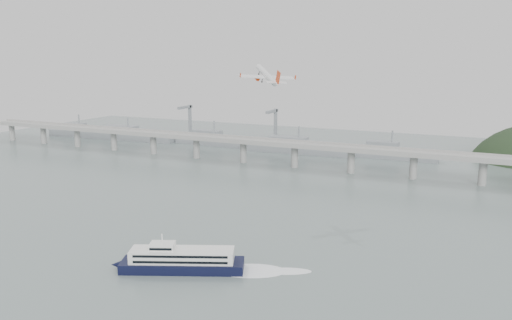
% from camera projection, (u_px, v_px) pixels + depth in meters
% --- Properties ---
extents(ground, '(900.00, 900.00, 0.00)m').
position_uv_depth(ground, '(209.00, 251.00, 246.77)').
color(ground, slate).
rests_on(ground, ground).
extents(bridge, '(800.00, 22.00, 23.90)m').
position_uv_depth(bridge, '(327.00, 150.00, 421.51)').
color(bridge, gray).
rests_on(bridge, ground).
extents(distant_fleet, '(453.00, 60.90, 40.00)m').
position_uv_depth(distant_fleet, '(208.00, 140.00, 545.18)').
color(distant_fleet, gray).
rests_on(distant_fleet, ground).
extents(ferry, '(85.82, 43.55, 17.14)m').
position_uv_depth(ferry, '(182.00, 260.00, 224.01)').
color(ferry, black).
rests_on(ferry, ground).
extents(airliner, '(31.97, 32.48, 15.59)m').
position_uv_depth(airliner, '(267.00, 76.00, 310.67)').
color(airliner, silver).
rests_on(airliner, ground).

